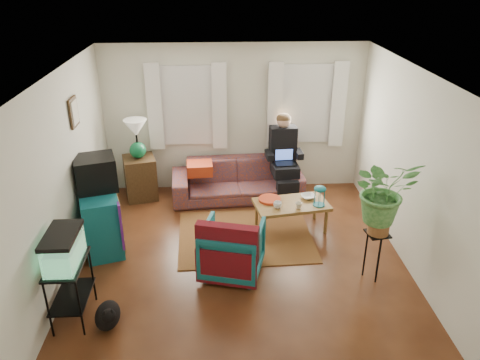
{
  "coord_description": "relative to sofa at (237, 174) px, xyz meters",
  "views": [
    {
      "loc": [
        -0.29,
        -5.34,
        3.8
      ],
      "look_at": [
        0.0,
        0.4,
        1.1
      ],
      "focal_mm": 35.0,
      "sensor_mm": 36.0,
      "label": 1
    }
  ],
  "objects": [
    {
      "name": "floor",
      "position": [
        -0.03,
        -2.05,
        -0.44
      ],
      "size": [
        4.5,
        5.0,
        0.01
      ],
      "primitive_type": "cube",
      "color": "#4F2B14",
      "rests_on": "ground"
    },
    {
      "name": "ceiling",
      "position": [
        -0.03,
        -2.05,
        2.16
      ],
      "size": [
        4.5,
        5.0,
        0.01
      ],
      "primitive_type": "cube",
      "color": "white",
      "rests_on": "wall_back"
    },
    {
      "name": "wall_back",
      "position": [
        -0.03,
        0.45,
        0.86
      ],
      "size": [
        4.5,
        0.01,
        2.6
      ],
      "primitive_type": "cube",
      "color": "silver",
      "rests_on": "floor"
    },
    {
      "name": "wall_front",
      "position": [
        -0.03,
        -4.55,
        0.86
      ],
      "size": [
        4.5,
        0.01,
        2.6
      ],
      "primitive_type": "cube",
      "color": "silver",
      "rests_on": "floor"
    },
    {
      "name": "wall_left",
      "position": [
        -2.28,
        -2.05,
        0.86
      ],
      "size": [
        0.01,
        5.0,
        2.6
      ],
      "primitive_type": "cube",
      "color": "silver",
      "rests_on": "floor"
    },
    {
      "name": "wall_right",
      "position": [
        2.22,
        -2.05,
        0.86
      ],
      "size": [
        0.01,
        5.0,
        2.6
      ],
      "primitive_type": "cube",
      "color": "silver",
      "rests_on": "floor"
    },
    {
      "name": "window_left",
      "position": [
        -0.83,
        0.43,
        1.11
      ],
      "size": [
        1.08,
        0.04,
        1.38
      ],
      "primitive_type": "cube",
      "color": "white",
      "rests_on": "wall_back"
    },
    {
      "name": "window_right",
      "position": [
        1.22,
        0.43,
        1.11
      ],
      "size": [
        1.08,
        0.04,
        1.38
      ],
      "primitive_type": "cube",
      "color": "white",
      "rests_on": "wall_back"
    },
    {
      "name": "curtains_left",
      "position": [
        -0.83,
        0.35,
        1.11
      ],
      "size": [
        1.36,
        0.06,
        1.5
      ],
      "primitive_type": "cube",
      "color": "white",
      "rests_on": "wall_back"
    },
    {
      "name": "curtains_right",
      "position": [
        1.22,
        0.35,
        1.11
      ],
      "size": [
        1.36,
        0.06,
        1.5
      ],
      "primitive_type": "cube",
      "color": "white",
      "rests_on": "wall_back"
    },
    {
      "name": "picture_frame",
      "position": [
        -2.25,
        -1.2,
        1.51
      ],
      "size": [
        0.04,
        0.32,
        0.4
      ],
      "primitive_type": "cube",
      "color": "#3D2616",
      "rests_on": "wall_left"
    },
    {
      "name": "area_rug",
      "position": [
        0.06,
        -1.33,
        -0.43
      ],
      "size": [
        2.06,
        1.67,
        0.01
      ],
      "primitive_type": "cube",
      "rotation": [
        0.0,
        0.0,
        0.04
      ],
      "color": "brown",
      "rests_on": "floor"
    },
    {
      "name": "sofa",
      "position": [
        0.0,
        0.0,
        0.0
      ],
      "size": [
        2.3,
        1.04,
        0.88
      ],
      "primitive_type": "imported",
      "rotation": [
        0.0,
        0.0,
        0.07
      ],
      "color": "brown",
      "rests_on": "floor"
    },
    {
      "name": "seated_person",
      "position": [
        0.81,
        0.06,
        0.23
      ],
      "size": [
        0.61,
        0.73,
        1.34
      ],
      "primitive_type": null,
      "rotation": [
        0.0,
        0.0,
        0.07
      ],
      "color": "black",
      "rests_on": "sofa"
    },
    {
      "name": "side_table",
      "position": [
        -1.68,
        0.07,
        -0.06
      ],
      "size": [
        0.63,
        0.63,
        0.75
      ],
      "primitive_type": "cube",
      "rotation": [
        0.0,
        0.0,
        0.27
      ],
      "color": "#402718",
      "rests_on": "floor"
    },
    {
      "name": "table_lamp",
      "position": [
        -1.68,
        0.07,
        0.64
      ],
      "size": [
        0.48,
        0.48,
        0.69
      ],
      "primitive_type": null,
      "rotation": [
        0.0,
        0.0,
        0.27
      ],
      "color": "white",
      "rests_on": "side_table"
    },
    {
      "name": "dresser",
      "position": [
        -2.02,
        -1.47,
        0.0
      ],
      "size": [
        0.76,
        1.09,
        0.89
      ],
      "primitive_type": "cube",
      "rotation": [
        0.0,
        0.0,
        0.3
      ],
      "color": "#105A62",
      "rests_on": "floor"
    },
    {
      "name": "crt_tv",
      "position": [
        -2.03,
        -1.37,
        0.69
      ],
      "size": [
        0.66,
        0.63,
        0.47
      ],
      "primitive_type": "cube",
      "rotation": [
        0.0,
        0.0,
        0.3
      ],
      "color": "black",
      "rests_on": "dresser"
    },
    {
      "name": "aquarium_stand",
      "position": [
        -2.03,
        -3.0,
        -0.06
      ],
      "size": [
        0.38,
        0.68,
        0.76
      ],
      "primitive_type": "cube",
      "rotation": [
        0.0,
        0.0,
        0.01
      ],
      "color": "black",
      "rests_on": "floor"
    },
    {
      "name": "aquarium",
      "position": [
        -2.03,
        -3.0,
        0.52
      ],
      "size": [
        0.34,
        0.62,
        0.4
      ],
      "primitive_type": "cube",
      "rotation": [
        0.0,
        0.0,
        0.01
      ],
      "color": "#7FD899",
      "rests_on": "aquarium_stand"
    },
    {
      "name": "black_cat",
      "position": [
        -1.62,
        -3.17,
        -0.26
      ],
      "size": [
        0.41,
        0.5,
        0.36
      ],
      "primitive_type": "ellipsoid",
      "rotation": [
        0.0,
        0.0,
        0.35
      ],
      "color": "black",
      "rests_on": "floor"
    },
    {
      "name": "armchair",
      "position": [
        -0.16,
        -2.2,
        -0.05
      ],
      "size": [
        0.92,
        0.89,
        0.78
      ],
      "primitive_type": "imported",
      "rotation": [
        0.0,
        0.0,
        2.88
      ],
      "color": "#104E63",
      "rests_on": "floor"
    },
    {
      "name": "serape_throw",
      "position": [
        -0.24,
        -2.5,
        0.12
      ],
      "size": [
        0.81,
        0.38,
        0.65
      ],
      "primitive_type": "cube",
      "rotation": [
        0.0,
        0.0,
        -0.26
      ],
      "color": "#9E0A0A",
      "rests_on": "armchair"
    },
    {
      "name": "coffee_table",
      "position": [
        0.78,
        -1.15,
        -0.21
      ],
      "size": [
        1.19,
        0.78,
        0.46
      ],
      "primitive_type": "cube",
      "rotation": [
        0.0,
        0.0,
        0.17
      ],
      "color": "brown",
      "rests_on": "floor"
    },
    {
      "name": "cup_a",
      "position": [
        0.54,
        -1.29,
        0.07
      ],
      "size": [
        0.14,
        0.14,
        0.1
      ],
      "primitive_type": "imported",
      "rotation": [
        0.0,
        0.0,
        0.17
      ],
      "color": "white",
      "rests_on": "coffee_table"
    },
    {
      "name": "cup_b",
      "position": [
        0.86,
        -1.32,
        0.07
      ],
      "size": [
        0.12,
        0.12,
        0.09
      ],
      "primitive_type": "imported",
      "rotation": [
        0.0,
        0.0,
        0.17
      ],
      "color": "beige",
      "rests_on": "coffee_table"
    },
    {
      "name": "bowl",
      "position": [
        1.06,
        -1.0,
        0.05
      ],
      "size": [
        0.25,
        0.25,
        0.05
      ],
      "primitive_type": "imported",
      "rotation": [
        0.0,
        0.0,
        0.17
      ],
      "color": "white",
      "rests_on": "coffee_table"
    },
    {
      "name": "snack_tray",
      "position": [
        0.45,
        -1.05,
        0.04
      ],
      "size": [
        0.4,
        0.4,
        0.04
      ],
      "primitive_type": "cylinder",
      "rotation": [
        0.0,
        0.0,
        0.17
      ],
      "color": "#B21414",
      "rests_on": "coffee_table"
    },
    {
      "name": "birdcage",
      "position": [
        1.18,
        -1.24,
        0.18
      ],
      "size": [
        0.21,
        0.21,
        0.32
      ],
      "primitive_type": null,
      "rotation": [
        0.0,
        0.0,
        0.17
      ],
      "color": "#115B6B",
      "rests_on": "coffee_table"
    },
    {
      "name": "plant_stand",
      "position": [
        1.67,
        -2.41,
        -0.1
      ],
      "size": [
        0.33,
        0.33,
        0.68
      ],
      "primitive_type": "cube",
      "rotation": [
        0.0,
        0.0,
        0.16
      ],
      "color": "black",
      "rests_on": "floor"
    },
    {
      "name": "potted_plant",
      "position": [
        1.67,
        -2.41,
        0.71
      ],
      "size": [
        0.87,
        0.78,
        0.86
      ],
      "primitive_type": "imported",
      "rotation": [
        0.0,
        0.0,
        0.16
      ],
      "color": "#599947",
      "rests_on": "plant_stand"
    }
  ]
}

